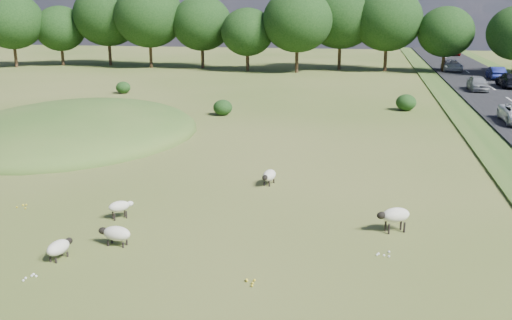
{
  "coord_description": "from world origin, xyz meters",
  "views": [
    {
      "loc": [
        7.21,
        -22.69,
        8.25
      ],
      "look_at": [
        2.0,
        4.0,
        1.0
      ],
      "focal_mm": 40.0,
      "sensor_mm": 36.0,
      "label": 1
    }
  ],
  "objects_px": {
    "sheep_4": "(59,247)",
    "car_5": "(496,73)",
    "car_4": "(454,52)",
    "sheep_2": "(395,215)",
    "car_2": "(510,80)",
    "sheep_0": "(116,233)",
    "sheep_1": "(120,206)",
    "car_3": "(478,83)",
    "sheep_3": "(269,176)",
    "car_7": "(452,65)"
  },
  "relations": [
    {
      "from": "sheep_4",
      "to": "car_5",
      "type": "xyz_separation_m",
      "value": [
        24.67,
        54.7,
        0.55
      ]
    },
    {
      "from": "sheep_1",
      "to": "car_7",
      "type": "height_order",
      "value": "car_7"
    },
    {
      "from": "car_3",
      "to": "sheep_3",
      "type": "bearing_deg",
      "value": -114.01
    },
    {
      "from": "car_4",
      "to": "car_7",
      "type": "bearing_deg",
      "value": 81.87
    },
    {
      "from": "sheep_3",
      "to": "car_4",
      "type": "bearing_deg",
      "value": 177.67
    },
    {
      "from": "sheep_4",
      "to": "car_4",
      "type": "relative_size",
      "value": 0.26
    },
    {
      "from": "sheep_0",
      "to": "car_5",
      "type": "distance_m",
      "value": 58.12
    },
    {
      "from": "car_2",
      "to": "sheep_0",
      "type": "bearing_deg",
      "value": 63.21
    },
    {
      "from": "sheep_3",
      "to": "car_7",
      "type": "height_order",
      "value": "car_7"
    },
    {
      "from": "car_2",
      "to": "car_3",
      "type": "relative_size",
      "value": 1.21
    },
    {
      "from": "sheep_4",
      "to": "car_2",
      "type": "bearing_deg",
      "value": -15.52
    },
    {
      "from": "sheep_0",
      "to": "sheep_4",
      "type": "relative_size",
      "value": 1.06
    },
    {
      "from": "sheep_3",
      "to": "car_2",
      "type": "height_order",
      "value": "car_2"
    },
    {
      "from": "sheep_2",
      "to": "car_3",
      "type": "relative_size",
      "value": 0.32
    },
    {
      "from": "sheep_0",
      "to": "car_2",
      "type": "distance_m",
      "value": 51.61
    },
    {
      "from": "sheep_1",
      "to": "car_2",
      "type": "distance_m",
      "value": 49.82
    },
    {
      "from": "car_3",
      "to": "car_5",
      "type": "bearing_deg",
      "value": 70.32
    },
    {
      "from": "sheep_0",
      "to": "sheep_4",
      "type": "xyz_separation_m",
      "value": [
        -1.41,
        -1.45,
        -0.03
      ]
    },
    {
      "from": "car_4",
      "to": "sheep_1",
      "type": "bearing_deg",
      "value": 74.24
    },
    {
      "from": "sheep_3",
      "to": "car_2",
      "type": "xyz_separation_m",
      "value": [
        19.12,
        37.83,
        0.55
      ]
    },
    {
      "from": "car_4",
      "to": "sheep_3",
      "type": "bearing_deg",
      "value": 76.6
    },
    {
      "from": "sheep_4",
      "to": "car_7",
      "type": "bearing_deg",
      "value": -6.33
    },
    {
      "from": "car_5",
      "to": "sheep_3",
      "type": "bearing_deg",
      "value": 66.99
    },
    {
      "from": "sheep_1",
      "to": "car_3",
      "type": "xyz_separation_m",
      "value": [
        20.45,
        40.07,
        0.46
      ]
    },
    {
      "from": "sheep_2",
      "to": "car_4",
      "type": "height_order",
      "value": "car_4"
    },
    {
      "from": "sheep_0",
      "to": "car_4",
      "type": "relative_size",
      "value": 0.28
    },
    {
      "from": "sheep_2",
      "to": "sheep_3",
      "type": "relative_size",
      "value": 1.06
    },
    {
      "from": "sheep_1",
      "to": "car_7",
      "type": "bearing_deg",
      "value": 28.26
    },
    {
      "from": "sheep_4",
      "to": "car_5",
      "type": "height_order",
      "value": "car_5"
    },
    {
      "from": "sheep_3",
      "to": "car_7",
      "type": "xyz_separation_m",
      "value": [
        15.32,
        53.63,
        0.51
      ]
    },
    {
      "from": "car_2",
      "to": "car_5",
      "type": "xyz_separation_m",
      "value": [
        0.0,
        7.19,
        -0.03
      ]
    },
    {
      "from": "sheep_3",
      "to": "car_5",
      "type": "relative_size",
      "value": 0.3
    },
    {
      "from": "sheep_0",
      "to": "car_5",
      "type": "bearing_deg",
      "value": -107.73
    },
    {
      "from": "sheep_0",
      "to": "car_2",
      "type": "bearing_deg",
      "value": -110.93
    },
    {
      "from": "sheep_1",
      "to": "car_2",
      "type": "xyz_separation_m",
      "value": [
        24.25,
        43.51,
        0.48
      ]
    },
    {
      "from": "sheep_1",
      "to": "sheep_2",
      "type": "bearing_deg",
      "value": -39.24
    },
    {
      "from": "car_4",
      "to": "car_5",
      "type": "distance_m",
      "value": 35.22
    },
    {
      "from": "sheep_0",
      "to": "sheep_2",
      "type": "distance_m",
      "value": 10.36
    },
    {
      "from": "sheep_2",
      "to": "car_2",
      "type": "bearing_deg",
      "value": -132.96
    },
    {
      "from": "car_4",
      "to": "car_5",
      "type": "bearing_deg",
      "value": 90.0
    },
    {
      "from": "car_5",
      "to": "car_7",
      "type": "distance_m",
      "value": 9.41
    },
    {
      "from": "sheep_4",
      "to": "car_4",
      "type": "xyz_separation_m",
      "value": [
        24.67,
        89.93,
        0.49
      ]
    },
    {
      "from": "sheep_1",
      "to": "car_7",
      "type": "distance_m",
      "value": 62.74
    },
    {
      "from": "car_3",
      "to": "car_4",
      "type": "distance_m",
      "value": 46.01
    },
    {
      "from": "sheep_0",
      "to": "sheep_4",
      "type": "distance_m",
      "value": 2.02
    },
    {
      "from": "car_2",
      "to": "car_5",
      "type": "bearing_deg",
      "value": -90.0
    },
    {
      "from": "car_4",
      "to": "car_7",
      "type": "height_order",
      "value": "car_7"
    },
    {
      "from": "sheep_1",
      "to": "sheep_4",
      "type": "height_order",
      "value": "sheep_1"
    },
    {
      "from": "sheep_3",
      "to": "sheep_4",
      "type": "height_order",
      "value": "sheep_3"
    },
    {
      "from": "sheep_0",
      "to": "car_4",
      "type": "distance_m",
      "value": 91.49
    }
  ]
}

